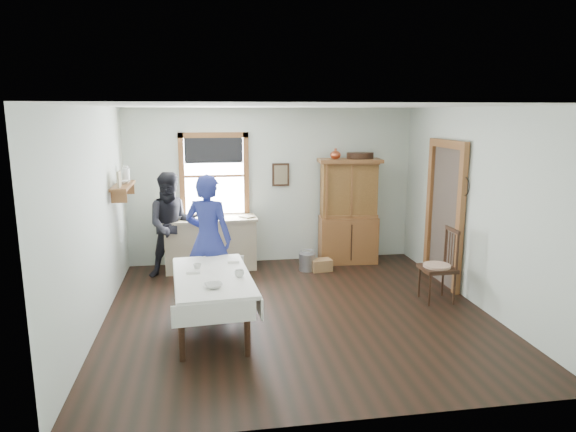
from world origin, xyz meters
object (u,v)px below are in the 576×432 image
at_px(work_counter, 210,244).
at_px(figure_dark, 173,229).
at_px(wicker_basket, 321,265).
at_px(dining_table, 213,302).
at_px(china_hutch, 349,211).
at_px(spindle_chair, 438,265).
at_px(woman_blue, 209,244).
at_px(pail, 307,262).

distance_m(work_counter, figure_dark, 0.74).
bearing_deg(wicker_basket, dining_table, -130.86).
xyz_separation_m(china_hutch, dining_table, (-2.41, -2.56, -0.57)).
distance_m(wicker_basket, figure_dark, 2.52).
xyz_separation_m(dining_table, figure_dark, (-0.59, 2.23, 0.44)).
height_order(dining_table, figure_dark, figure_dark).
distance_m(spindle_chair, wicker_basket, 2.12).
bearing_deg(woman_blue, china_hutch, -125.45).
height_order(dining_table, woman_blue, woman_blue).
bearing_deg(pail, dining_table, -126.27).
height_order(work_counter, dining_table, work_counter).
height_order(dining_table, spindle_chair, spindle_chair).
xyz_separation_m(spindle_chair, pail, (-1.53, 1.69, -0.38)).
relative_size(work_counter, dining_table, 0.88).
height_order(china_hutch, wicker_basket, china_hutch).
height_order(wicker_basket, figure_dark, figure_dark).
xyz_separation_m(china_hutch, woman_blue, (-2.45, -1.56, -0.08)).
relative_size(spindle_chair, pail, 3.58).
relative_size(china_hutch, woman_blue, 1.10).
relative_size(china_hutch, pail, 6.22).
bearing_deg(figure_dark, pail, -7.84).
height_order(pail, figure_dark, figure_dark).
distance_m(woman_blue, figure_dark, 1.35).
height_order(work_counter, woman_blue, woman_blue).
distance_m(work_counter, dining_table, 2.52).
height_order(china_hutch, figure_dark, china_hutch).
bearing_deg(china_hutch, work_counter, -174.81).
distance_m(china_hutch, figure_dark, 3.03).
relative_size(china_hutch, dining_table, 1.05).
bearing_deg(china_hutch, figure_dark, -169.51).
distance_m(china_hutch, woman_blue, 2.90).
height_order(work_counter, spindle_chair, spindle_chair).
bearing_deg(figure_dark, wicker_basket, -9.23).
height_order(pail, woman_blue, woman_blue).
height_order(china_hutch, dining_table, china_hutch).
bearing_deg(figure_dark, spindle_chair, -31.61).
bearing_deg(spindle_chair, wicker_basket, 128.41).
distance_m(china_hutch, pail, 1.18).
height_order(woman_blue, figure_dark, woman_blue).
relative_size(work_counter, figure_dark, 0.99).
distance_m(wicker_basket, woman_blue, 2.29).
xyz_separation_m(work_counter, pail, (1.60, -0.34, -0.30)).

